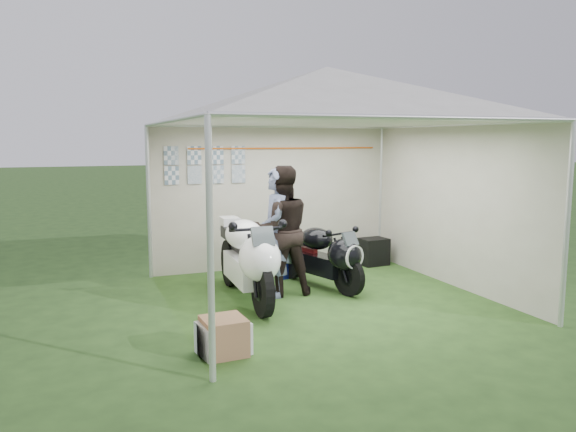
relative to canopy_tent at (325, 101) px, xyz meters
name	(u,v)px	position (x,y,z in m)	size (l,w,h in m)	color
ground	(325,298)	(0.00, -0.03, -2.58)	(80.00, 80.00, 0.00)	#28471B
canopy_tent	(325,101)	(0.00, 0.00, 0.00)	(5.66, 5.66, 3.00)	silver
motorcycle_white	(248,256)	(-1.00, 0.16, -1.97)	(0.53, 2.21, 1.09)	black
motorcycle_black	(323,254)	(0.19, 0.44, -2.09)	(0.76, 1.73, 0.87)	black
paddock_stand	(288,269)	(-0.05, 1.21, -2.45)	(0.35, 0.22, 0.26)	#1B26AB
person_dark_jacket	(281,231)	(-0.48, 0.35, -1.70)	(0.85, 0.66, 1.75)	black
person_blue_jacket	(276,232)	(-0.55, 0.33, -1.72)	(0.63, 0.41, 1.72)	slate
equipment_box	(373,252)	(1.60, 1.49, -2.35)	(0.45, 0.36, 0.45)	black
crate_0	(223,338)	(-1.75, -1.44, -2.42)	(0.47, 0.37, 0.31)	silver
crate_1	(224,336)	(-1.75, -1.46, -2.39)	(0.41, 0.41, 0.36)	#8D6344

